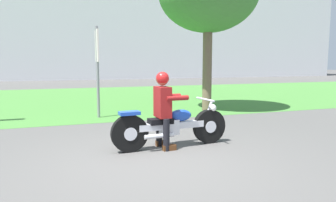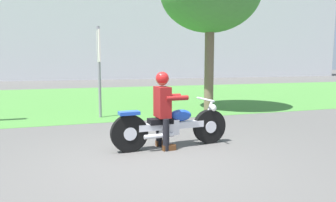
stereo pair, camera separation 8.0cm
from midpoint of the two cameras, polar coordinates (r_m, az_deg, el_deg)
ground at (r=5.03m, az=-1.92°, el=-11.17°), size 120.00×120.00×0.00m
grass_verge at (r=14.29m, az=-13.05°, el=0.54°), size 60.00×12.00×0.01m
stadium_facade at (r=34.16m, az=-18.53°, el=15.24°), size 62.24×8.00×13.35m
motorcycle_lead at (r=5.77m, az=1.11°, el=-4.65°), size 2.28×0.66×0.89m
rider_lead at (r=5.64m, az=-0.47°, el=-0.55°), size 0.56×0.48×1.41m
sign_banner at (r=9.07m, az=-12.37°, el=7.83°), size 0.08×0.60×2.60m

